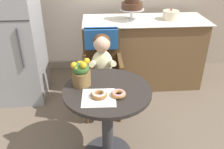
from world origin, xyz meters
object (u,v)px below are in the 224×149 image
tiered_cake_stand (132,4)px  refrigerator (10,32)px  round_layer_cake (171,15)px  cafe_table (107,110)px  seated_child (102,62)px  flower_vase (81,73)px  donut_front (118,94)px  donut_mid (99,94)px  wicker_chair (102,59)px

tiered_cake_stand → refrigerator: 1.46m
tiered_cake_stand → round_layer_cake: (0.49, -0.01, -0.14)m
cafe_table → refrigerator: (-1.05, 1.10, 0.34)m
cafe_table → round_layer_cake: (0.86, 1.29, 0.45)m
cafe_table → round_layer_cake: 1.61m
cafe_table → seated_child: seated_child is taller
cafe_table → flower_vase: (-0.20, 0.09, 0.32)m
donut_front → flower_vase: flower_vase is taller
cafe_table → refrigerator: size_ratio=0.42×
cafe_table → donut_mid: bearing=-123.1°
cafe_table → seated_child: 0.60m
round_layer_cake → refrigerator: bearing=-174.4°
seated_child → flower_vase: 0.55m
seated_child → flower_vase: size_ratio=3.04×
donut_front → tiered_cake_stand: (0.30, 1.40, 0.35)m
wicker_chair → refrigerator: refrigerator is taller
cafe_table → donut_mid: 0.27m
donut_mid → tiered_cake_stand: size_ratio=0.40×
donut_front → wicker_chair: bearing=96.8°
tiered_cake_stand → cafe_table: bearing=-106.1°
seated_child → round_layer_cake: (0.88, 0.71, 0.28)m
wicker_chair → refrigerator: (-1.03, 0.36, 0.21)m
seated_child → wicker_chair: bearing=90.0°
donut_front → flower_vase: size_ratio=0.49×
cafe_table → flower_vase: 0.39m
tiered_cake_stand → seated_child: bearing=-118.7°
wicker_chair → seated_child: seated_child is taller
flower_vase → donut_mid: bearing=-54.2°
round_layer_cake → wicker_chair: bearing=-148.0°
refrigerator → donut_mid: bearing=-50.8°
donut_mid → refrigerator: 1.56m
wicker_chair → refrigerator: size_ratio=0.56×
donut_mid → flower_vase: bearing=125.8°
refrigerator → tiered_cake_stand: bearing=8.0°
refrigerator → flower_vase: bearing=-50.2°
cafe_table → wicker_chair: bearing=91.5°
wicker_chair → flower_vase: size_ratio=3.99×
donut_front → tiered_cake_stand: size_ratio=0.36×
donut_mid → flower_vase: (-0.14, 0.19, 0.09)m
wicker_chair → round_layer_cake: size_ratio=4.77×
flower_vase → tiered_cake_stand: bearing=64.5°
wicker_chair → flower_vase: flower_vase is taller
seated_child → flower_vase: bearing=-110.6°
donut_mid → round_layer_cake: size_ratio=0.64×
cafe_table → donut_front: 0.27m
tiered_cake_stand → donut_front: bearing=-101.9°
cafe_table → round_layer_cake: round_layer_cake is taller
donut_front → donut_mid: bearing=-179.7°
flower_vase → refrigerator: 1.32m
donut_mid → flower_vase: flower_vase is taller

